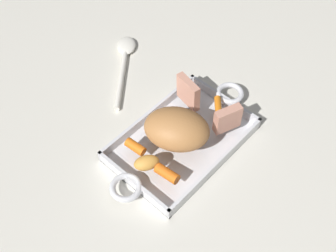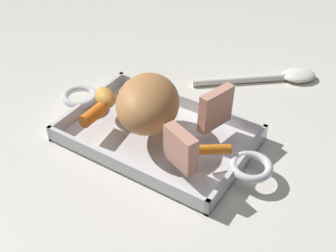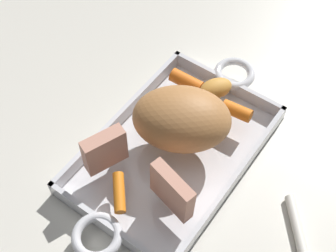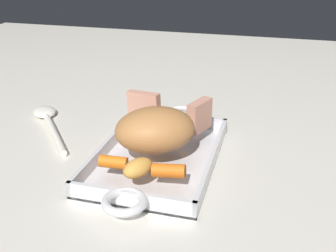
{
  "view_description": "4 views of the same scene",
  "coord_description": "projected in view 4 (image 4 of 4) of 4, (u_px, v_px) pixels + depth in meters",
  "views": [
    {
      "loc": [
        -0.44,
        -0.36,
        0.81
      ],
      "look_at": [
        -0.01,
        0.03,
        0.05
      ],
      "focal_mm": 46.49,
      "sensor_mm": 36.0,
      "label": 1
    },
    {
      "loc": [
        0.35,
        -0.51,
        0.53
      ],
      "look_at": [
        0.03,
        -0.01,
        0.05
      ],
      "focal_mm": 49.65,
      "sensor_mm": 36.0,
      "label": 2
    },
    {
      "loc": [
        0.32,
        0.22,
        0.62
      ],
      "look_at": [
        -0.01,
        -0.02,
        0.04
      ],
      "focal_mm": 50.88,
      "sensor_mm": 36.0,
      "label": 3
    },
    {
      "loc": [
        -0.64,
        -0.19,
        0.38
      ],
      "look_at": [
        0.02,
        -0.01,
        0.06
      ],
      "focal_mm": 43.47,
      "sensor_mm": 36.0,
      "label": 4
    }
  ],
  "objects": [
    {
      "name": "baby_carrot_center_left",
      "position": [
        179.0,
        118.0,
        0.84
      ],
      "size": [
        0.05,
        0.05,
        0.02
      ],
      "primitive_type": "cylinder",
      "rotation": [
        1.67,
        0.0,
        2.29
      ],
      "color": "orange",
      "rests_on": "roasting_dish"
    },
    {
      "name": "potato_whole",
      "position": [
        138.0,
        168.0,
        0.64
      ],
      "size": [
        0.06,
        0.06,
        0.03
      ],
      "primitive_type": "ellipsoid",
      "rotation": [
        0.0,
        0.0,
        2.58
      ],
      "color": "gold",
      "rests_on": "roasting_dish"
    },
    {
      "name": "baby_carrot_southeast",
      "position": [
        169.0,
        171.0,
        0.64
      ],
      "size": [
        0.03,
        0.06,
        0.03
      ],
      "primitive_type": "cylinder",
      "rotation": [
        1.51,
        0.0,
        0.07
      ],
      "color": "orange",
      "rests_on": "roasting_dish"
    },
    {
      "name": "baby_carrot_long",
      "position": [
        113.0,
        162.0,
        0.67
      ],
      "size": [
        0.03,
        0.05,
        0.02
      ],
      "primitive_type": "cylinder",
      "rotation": [
        1.6,
        0.0,
        0.09
      ],
      "color": "orange",
      "rests_on": "roasting_dish"
    },
    {
      "name": "pork_roast",
      "position": [
        155.0,
        130.0,
        0.72
      ],
      "size": [
        0.16,
        0.18,
        0.08
      ],
      "primitive_type": "ellipsoid",
      "rotation": [
        0.0,
        0.0,
        5.22
      ],
      "color": "#B07440",
      "rests_on": "roasting_dish"
    },
    {
      "name": "roast_slice_thick",
      "position": [
        199.0,
        116.0,
        0.8
      ],
      "size": [
        0.07,
        0.04,
        0.06
      ],
      "primitive_type": "cube",
      "rotation": [
        0.01,
        0.0,
        4.34
      ],
      "color": "tan",
      "rests_on": "roasting_dish"
    },
    {
      "name": "serving_spoon",
      "position": [
        48.0,
        120.0,
        0.92
      ],
      "size": [
        0.22,
        0.19,
        0.02
      ],
      "rotation": [
        0.0,
        0.0,
        0.69
      ],
      "color": "white",
      "rests_on": "ground_plane"
    },
    {
      "name": "ground_plane",
      "position": [
        159.0,
        160.0,
        0.76
      ],
      "size": [
        2.29,
        2.29,
        0.0
      ],
      "primitive_type": "plane",
      "color": "silver"
    },
    {
      "name": "roasting_dish",
      "position": [
        159.0,
        156.0,
        0.76
      ],
      "size": [
        0.42,
        0.21,
        0.03
      ],
      "color": "silver",
      "rests_on": "ground_plane"
    },
    {
      "name": "roast_slice_outer",
      "position": [
        144.0,
        109.0,
        0.82
      ],
      "size": [
        0.03,
        0.07,
        0.07
      ],
      "primitive_type": "cube",
      "rotation": [
        -0.04,
        0.0,
        6.05
      ],
      "color": "tan",
      "rests_on": "roasting_dish"
    }
  ]
}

